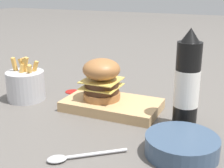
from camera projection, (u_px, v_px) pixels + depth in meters
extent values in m
plane|color=#5B5651|center=(122.00, 104.00, 0.95)|extent=(6.00, 6.00, 0.00)
cube|color=tan|center=(112.00, 105.00, 0.91)|extent=(0.27, 0.16, 0.03)
cylinder|color=#9E6638|center=(102.00, 95.00, 0.91)|extent=(0.11, 0.11, 0.02)
cylinder|color=#422819|center=(102.00, 90.00, 0.91)|extent=(0.10, 0.10, 0.02)
cube|color=#EAC656|center=(102.00, 86.00, 0.90)|extent=(0.10, 0.10, 0.00)
cylinder|color=#422819|center=(102.00, 83.00, 0.90)|extent=(0.10, 0.10, 0.02)
cube|color=#EAC656|center=(102.00, 80.00, 0.90)|extent=(0.10, 0.10, 0.00)
ellipsoid|color=#9E6638|center=(101.00, 69.00, 0.89)|extent=(0.11, 0.11, 0.06)
cylinder|color=black|center=(187.00, 86.00, 0.77)|extent=(0.06, 0.06, 0.22)
cylinder|color=white|center=(187.00, 88.00, 0.77)|extent=(0.06, 0.06, 0.09)
cone|color=black|center=(191.00, 35.00, 0.73)|extent=(0.05, 0.05, 0.03)
cylinder|color=#B7B7BC|center=(26.00, 86.00, 0.98)|extent=(0.12, 0.12, 0.09)
cube|color=gold|center=(24.00, 71.00, 0.97)|extent=(0.03, 0.01, 0.08)
cube|color=gold|center=(34.00, 72.00, 0.97)|extent=(0.03, 0.01, 0.07)
cube|color=gold|center=(30.00, 74.00, 0.96)|extent=(0.03, 0.03, 0.07)
cube|color=gold|center=(16.00, 69.00, 0.98)|extent=(0.01, 0.03, 0.08)
cube|color=gold|center=(21.00, 74.00, 0.96)|extent=(0.02, 0.02, 0.06)
cube|color=gold|center=(26.00, 70.00, 0.96)|extent=(0.01, 0.02, 0.08)
cube|color=gold|center=(24.00, 70.00, 0.96)|extent=(0.03, 0.01, 0.08)
cylinder|color=#384C66|center=(182.00, 145.00, 0.67)|extent=(0.16, 0.16, 0.04)
cylinder|color=#669356|center=(182.00, 138.00, 0.66)|extent=(0.13, 0.13, 0.01)
cylinder|color=silver|center=(97.00, 153.00, 0.66)|extent=(0.11, 0.09, 0.01)
ellipsoid|color=silver|center=(56.00, 159.00, 0.64)|extent=(0.05, 0.05, 0.01)
cylinder|color=#9E140F|center=(72.00, 91.00, 1.06)|extent=(0.05, 0.05, 0.00)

